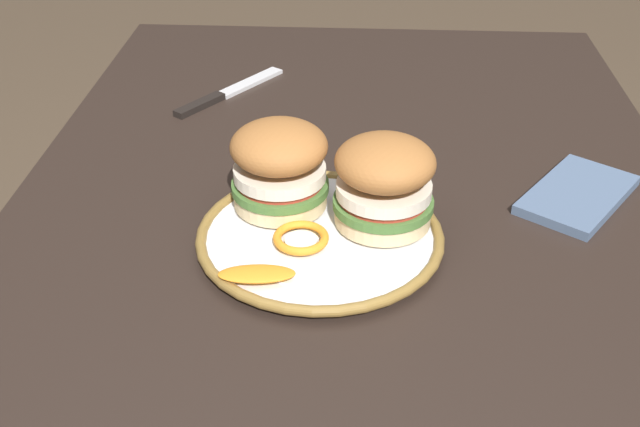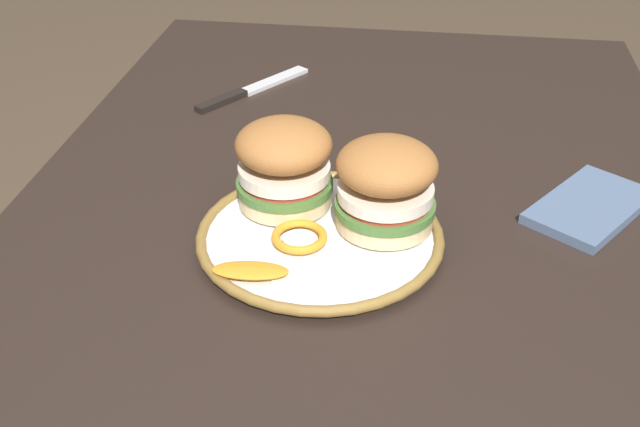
% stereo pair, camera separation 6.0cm
% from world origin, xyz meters
% --- Properties ---
extents(dining_table, '(1.36, 0.82, 0.74)m').
position_xyz_m(dining_table, '(0.00, 0.00, 0.64)').
color(dining_table, black).
rests_on(dining_table, ground).
extents(dinner_plate, '(0.27, 0.27, 0.02)m').
position_xyz_m(dinner_plate, '(-0.02, 0.03, 0.75)').
color(dinner_plate, white).
rests_on(dinner_plate, dining_table).
extents(sandwich_half_left, '(0.13, 0.13, 0.10)m').
position_xyz_m(sandwich_half_left, '(0.03, 0.08, 0.81)').
color(sandwich_half_left, beige).
rests_on(sandwich_half_left, dinner_plate).
extents(sandwich_half_right, '(0.15, 0.15, 0.10)m').
position_xyz_m(sandwich_half_right, '(0.01, -0.03, 0.81)').
color(sandwich_half_right, beige).
rests_on(sandwich_half_right, dinner_plate).
extents(orange_peel_curled, '(0.08, 0.08, 0.01)m').
position_xyz_m(orange_peel_curled, '(-0.04, 0.05, 0.77)').
color(orange_peel_curled, orange).
rests_on(orange_peel_curled, dinner_plate).
extents(orange_peel_strip_long, '(0.04, 0.08, 0.01)m').
position_xyz_m(orange_peel_strip_long, '(-0.11, 0.09, 0.77)').
color(orange_peel_strip_long, orange).
rests_on(orange_peel_strip_long, dinner_plate).
extents(table_knife, '(0.19, 0.14, 0.01)m').
position_xyz_m(table_knife, '(0.36, 0.20, 0.75)').
color(table_knife, silver).
rests_on(table_knife, dining_table).
extents(folded_napkin, '(0.18, 0.17, 0.01)m').
position_xyz_m(folded_napkin, '(0.09, -0.27, 0.75)').
color(folded_napkin, slate).
rests_on(folded_napkin, dining_table).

